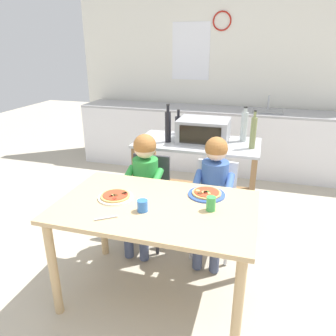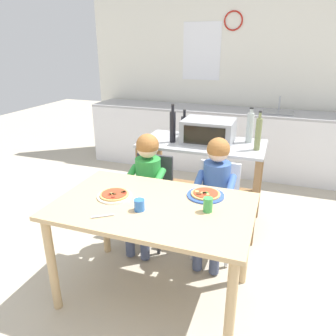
{
  "view_description": "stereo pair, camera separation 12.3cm",
  "coord_description": "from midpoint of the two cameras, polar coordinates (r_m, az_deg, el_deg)",
  "views": [
    {
      "loc": [
        0.62,
        -1.8,
        1.76
      ],
      "look_at": [
        0.0,
        0.3,
        0.9
      ],
      "focal_mm": 34.24,
      "sensor_mm": 36.0,
      "label": 1
    },
    {
      "loc": [
        0.73,
        -1.76,
        1.76
      ],
      "look_at": [
        0.0,
        0.3,
        0.9
      ],
      "focal_mm": 34.24,
      "sensor_mm": 36.0,
      "label": 2
    }
  ],
  "objects": [
    {
      "name": "dining_chair_left",
      "position": [
        2.94,
        -4.69,
        -4.58
      ],
      "size": [
        0.36,
        0.36,
        0.81
      ],
      "color": "#333338",
      "rests_on": "ground"
    },
    {
      "name": "toaster_oven",
      "position": [
        3.13,
        5.23,
        6.66
      ],
      "size": [
        0.48,
        0.38,
        0.22
      ],
      "color": "#999BA0",
      "rests_on": "kitchen_island_cart"
    },
    {
      "name": "bottle_brown_beer",
      "position": [
        2.98,
        13.79,
        6.17
      ],
      "size": [
        0.05,
        0.05,
        0.35
      ],
      "color": "olive",
      "rests_on": "kitchen_island_cart"
    },
    {
      "name": "pizza_plate_white",
      "position": [
        2.27,
        -10.87,
        -5.02
      ],
      "size": [
        0.24,
        0.24,
        0.03
      ],
      "color": "white",
      "rests_on": "dining_table"
    },
    {
      "name": "ground_plane",
      "position": [
        3.56,
        3.3,
        -8.36
      ],
      "size": [
        12.37,
        12.37,
        0.0
      ],
      "primitive_type": "plane",
      "color": "#B7AD99"
    },
    {
      "name": "bottle_dark_olive_oil",
      "position": [
        3.19,
        12.32,
        7.29
      ],
      "size": [
        0.07,
        0.07,
        0.34
      ],
      "color": "#ADB7B2",
      "rests_on": "kitchen_island_cart"
    },
    {
      "name": "dining_chair_right",
      "position": [
        2.81,
        7.0,
        -5.93
      ],
      "size": [
        0.36,
        0.36,
        0.81
      ],
      "color": "silver",
      "rests_on": "ground"
    },
    {
      "name": "back_wall_tiled",
      "position": [
        5.0,
        8.89,
        16.38
      ],
      "size": [
        4.43,
        0.14,
        2.7
      ],
      "color": "white",
      "rests_on": "ground"
    },
    {
      "name": "child_in_green_shirt",
      "position": [
        2.76,
        -5.68,
        -1.97
      ],
      "size": [
        0.32,
        0.42,
        1.04
      ],
      "color": "#424C6B",
      "rests_on": "ground"
    },
    {
      "name": "kitchen_counter",
      "position": [
        4.76,
        7.62,
        5.11
      ],
      "size": [
        3.99,
        0.6,
        1.09
      ],
      "color": "silver",
      "rests_on": "ground"
    },
    {
      "name": "dining_table",
      "position": [
        2.2,
        -3.84,
        -8.97
      ],
      "size": [
        1.32,
        0.83,
        0.75
      ],
      "color": "tan",
      "rests_on": "ground"
    },
    {
      "name": "bottle_tall_green_wine",
      "position": [
        3.09,
        -1.16,
        7.46
      ],
      "size": [
        0.06,
        0.06,
        0.37
      ],
      "color": "black",
      "rests_on": "kitchen_island_cart"
    },
    {
      "name": "drinking_cup_blue",
      "position": [
        2.07,
        -6.27,
        -6.71
      ],
      "size": [
        0.07,
        0.07,
        0.08
      ],
      "primitive_type": "cylinder",
      "color": "blue",
      "rests_on": "dining_table"
    },
    {
      "name": "child_in_blue_striped_shirt",
      "position": [
        2.62,
        6.74,
        -3.33
      ],
      "size": [
        0.32,
        0.42,
        1.05
      ],
      "color": "#424C6B",
      "rests_on": "ground"
    },
    {
      "name": "serving_spoon",
      "position": [
        2.03,
        -12.68,
        -8.68
      ],
      "size": [
        0.12,
        0.09,
        0.01
      ],
      "primitive_type": "cylinder",
      "rotation": [
        0.0,
        1.57,
        0.61
      ],
      "color": "#B7BABF",
      "rests_on": "dining_table"
    },
    {
      "name": "pizza_plate_blue_rimmed",
      "position": [
        2.28,
        5.34,
        -4.59
      ],
      "size": [
        0.26,
        0.26,
        0.03
      ],
      "color": "#3356B7",
      "rests_on": "dining_table"
    },
    {
      "name": "bottle_squat_spirits",
      "position": [
        3.4,
        0.81,
        7.76
      ],
      "size": [
        0.07,
        0.07,
        0.26
      ],
      "color": "black",
      "rests_on": "kitchen_island_cart"
    },
    {
      "name": "kitchen_island_cart",
      "position": [
        3.23,
        4.07,
        -0.05
      ],
      "size": [
        1.19,
        0.63,
        0.86
      ],
      "color": "#B7BABF",
      "rests_on": "ground"
    },
    {
      "name": "drinking_cup_green",
      "position": [
        2.07,
        5.97,
        -6.35
      ],
      "size": [
        0.06,
        0.06,
        0.1
      ],
      "primitive_type": "cylinder",
      "color": "green",
      "rests_on": "dining_table"
    }
  ]
}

